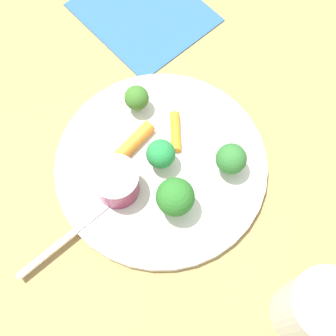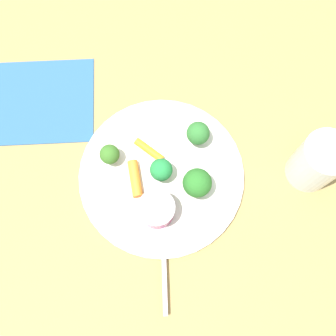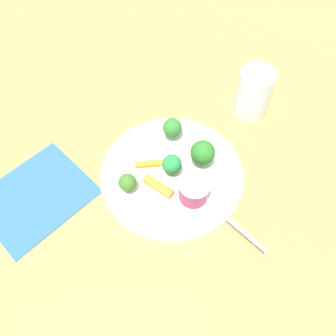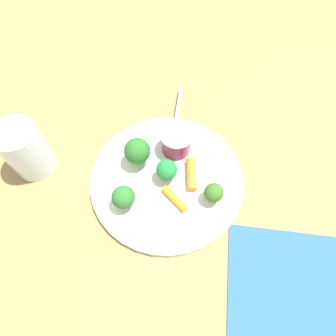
{
  "view_description": "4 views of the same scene",
  "coord_description": "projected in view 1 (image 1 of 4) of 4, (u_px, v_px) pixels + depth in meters",
  "views": [
    {
      "loc": [
        -0.15,
        0.17,
        0.53
      ],
      "look_at": [
        -0.01,
        0.0,
        0.02
      ],
      "focal_mm": 49.04,
      "sensor_mm": 36.0,
      "label": 1
    },
    {
      "loc": [
        0.03,
        0.18,
        0.64
      ],
      "look_at": [
        -0.01,
        -0.0,
        0.02
      ],
      "focal_mm": 43.75,
      "sensor_mm": 36.0,
      "label": 2
    },
    {
      "loc": [
        0.27,
        0.18,
        0.52
      ],
      "look_at": [
        0.0,
        -0.01,
        0.02
      ],
      "focal_mm": 34.77,
      "sensor_mm": 36.0,
      "label": 3
    },
    {
      "loc": [
        -0.01,
        -0.22,
        0.45
      ],
      "look_at": [
        0.0,
        0.01,
        0.02
      ],
      "focal_mm": 30.25,
      "sensor_mm": 36.0,
      "label": 4
    }
  ],
  "objects": [
    {
      "name": "drinking_glass",
      "position": [
        315.0,
        309.0,
        0.46
      ],
      "size": [
        0.07,
        0.07,
        0.1
      ],
      "primitive_type": "cylinder",
      "color": "silver",
      "rests_on": "ground_plane"
    },
    {
      "name": "broccoli_floret_0",
      "position": [
        137.0,
        98.0,
        0.58
      ],
      "size": [
        0.03,
        0.03,
        0.04
      ],
      "color": "#7EA86A",
      "rests_on": "plate"
    },
    {
      "name": "broccoli_floret_1",
      "position": [
        175.0,
        197.0,
        0.51
      ],
      "size": [
        0.04,
        0.04,
        0.06
      ],
      "color": "#84C65A",
      "rests_on": "plate"
    },
    {
      "name": "fork",
      "position": [
        80.0,
        228.0,
        0.53
      ],
      "size": [
        0.04,
        0.17,
        0.0
      ],
      "color": "#C3ABBF",
      "rests_on": "plate"
    },
    {
      "name": "broccoli_floret_2",
      "position": [
        162.0,
        154.0,
        0.54
      ],
      "size": [
        0.04,
        0.04,
        0.04
      ],
      "color": "#95BB63",
      "rests_on": "plate"
    },
    {
      "name": "ground_plane",
      "position": [
        161.0,
        167.0,
        0.58
      ],
      "size": [
        2.4,
        2.4,
        0.0
      ],
      "primitive_type": "plane",
      "color": "olive"
    },
    {
      "name": "napkin",
      "position": [
        143.0,
        12.0,
        0.67
      ],
      "size": [
        0.2,
        0.18,
        0.0
      ],
      "primitive_type": "cube",
      "rotation": [
        0.0,
        0.0,
        -0.17
      ],
      "color": "#2A5687",
      "rests_on": "ground_plane"
    },
    {
      "name": "plate",
      "position": [
        161.0,
        165.0,
        0.57
      ],
      "size": [
        0.26,
        0.26,
        0.01
      ],
      "primitive_type": "cylinder",
      "color": "silver",
      "rests_on": "ground_plane"
    },
    {
      "name": "carrot_stick_1",
      "position": [
        175.0,
        132.0,
        0.58
      ],
      "size": [
        0.04,
        0.05,
        0.01
      ],
      "primitive_type": "cylinder",
      "rotation": [
        1.57,
        0.0,
        0.7
      ],
      "color": "orange",
      "rests_on": "plate"
    },
    {
      "name": "sauce_cup",
      "position": [
        116.0,
        182.0,
        0.53
      ],
      "size": [
        0.05,
        0.05,
        0.04
      ],
      "color": "maroon",
      "rests_on": "plate"
    },
    {
      "name": "broccoli_floret_3",
      "position": [
        231.0,
        159.0,
        0.54
      ],
      "size": [
        0.04,
        0.04,
        0.05
      ],
      "color": "#9AB969",
      "rests_on": "plate"
    },
    {
      "name": "carrot_stick_0",
      "position": [
        137.0,
        139.0,
        0.57
      ],
      "size": [
        0.02,
        0.06,
        0.02
      ],
      "primitive_type": "cylinder",
      "rotation": [
        1.57,
        0.0,
        3.1
      ],
      "color": "orange",
      "rests_on": "plate"
    }
  ]
}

